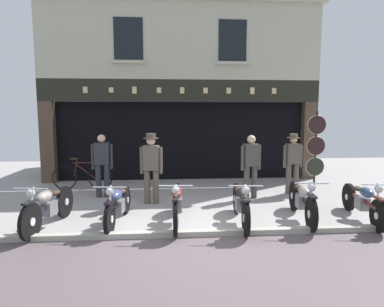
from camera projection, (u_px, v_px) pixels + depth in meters
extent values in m
cube|color=#989291|center=(183.00, 182.00, 10.86)|extent=(21.05, 10.00, 0.08)
cube|color=#A8A697|center=(196.00, 235.00, 5.98)|extent=(21.05, 0.16, 0.18)
cube|color=black|center=(180.00, 137.00, 12.97)|extent=(8.33, 4.00, 2.60)
cube|color=#4C3D2D|center=(48.00, 142.00, 10.54)|extent=(0.44, 0.36, 2.60)
cube|color=#4C3D2D|center=(308.00, 140.00, 11.21)|extent=(0.44, 0.36, 2.60)
cube|color=black|center=(182.00, 137.00, 11.23)|extent=(7.97, 0.03, 2.18)
cube|color=black|center=(182.00, 91.00, 10.62)|extent=(9.05, 0.24, 0.70)
cube|color=#DBC684|center=(85.00, 90.00, 10.25)|extent=(0.14, 0.03, 0.20)
cube|color=#DBC684|center=(111.00, 90.00, 10.31)|extent=(0.14, 0.03, 0.16)
cube|color=#DBC684|center=(134.00, 90.00, 10.37)|extent=(0.14, 0.03, 0.22)
cube|color=#DBC684|center=(159.00, 90.00, 10.43)|extent=(0.14, 0.03, 0.17)
cube|color=#DBC684|center=(182.00, 90.00, 10.48)|extent=(0.14, 0.03, 0.20)
cube|color=#DBC684|center=(206.00, 91.00, 10.54)|extent=(0.14, 0.03, 0.18)
cube|color=#DBC684|center=(229.00, 91.00, 10.60)|extent=(0.14, 0.03, 0.19)
cube|color=#DBC684|center=(252.00, 91.00, 10.66)|extent=(0.14, 0.03, 0.22)
cube|color=#DBC684|center=(274.00, 91.00, 10.72)|extent=(0.14, 0.03, 0.19)
cube|color=#B9B89C|center=(182.00, 41.00, 10.51)|extent=(9.05, 0.40, 2.43)
cube|color=black|center=(128.00, 39.00, 10.17)|extent=(0.90, 0.02, 1.30)
cube|color=#B9B89C|center=(129.00, 62.00, 10.21)|extent=(1.10, 0.12, 0.10)
cube|color=black|center=(233.00, 41.00, 10.42)|extent=(0.90, 0.02, 1.30)
cube|color=#B9B89C|center=(232.00, 63.00, 10.47)|extent=(1.10, 0.12, 0.10)
cylinder|color=black|center=(30.00, 222.00, 5.73)|extent=(0.17, 0.67, 0.67)
cylinder|color=silver|center=(30.00, 222.00, 5.73)|extent=(0.12, 0.16, 0.15)
cylinder|color=black|center=(65.00, 202.00, 7.04)|extent=(0.18, 0.67, 0.67)
cylinder|color=silver|center=(65.00, 202.00, 7.04)|extent=(0.13, 0.16, 0.15)
cube|color=black|center=(49.00, 205.00, 6.37)|extent=(0.25, 1.22, 0.07)
cube|color=slate|center=(49.00, 208.00, 6.38)|extent=(0.24, 0.35, 0.26)
ellipsoid|color=gray|center=(44.00, 197.00, 6.19)|extent=(0.28, 0.49, 0.20)
ellipsoid|color=#38281E|center=(54.00, 193.00, 6.59)|extent=(0.24, 0.33, 0.10)
cube|color=black|center=(29.00, 202.00, 5.69)|extent=(0.15, 0.37, 0.04)
sphere|color=silver|center=(31.00, 193.00, 5.73)|extent=(0.15, 0.15, 0.15)
cylinder|color=silver|center=(30.00, 189.00, 5.72)|extent=(0.62, 0.11, 0.02)
cylinder|color=silver|center=(31.00, 205.00, 5.74)|extent=(0.08, 0.28, 0.61)
cylinder|color=black|center=(110.00, 219.00, 5.98)|extent=(0.13, 0.61, 0.61)
cylinder|color=silver|center=(110.00, 219.00, 5.98)|extent=(0.11, 0.14, 0.13)
cylinder|color=black|center=(126.00, 200.00, 7.30)|extent=(0.14, 0.61, 0.61)
cylinder|color=silver|center=(126.00, 200.00, 7.30)|extent=(0.12, 0.14, 0.13)
cube|color=black|center=(118.00, 203.00, 6.63)|extent=(0.19, 1.23, 0.07)
cube|color=slate|center=(118.00, 206.00, 6.63)|extent=(0.23, 0.34, 0.26)
ellipsoid|color=#374270|center=(116.00, 195.00, 6.44)|extent=(0.26, 0.48, 0.20)
ellipsoid|color=#38281E|center=(121.00, 191.00, 6.84)|extent=(0.23, 0.32, 0.10)
cube|color=black|center=(109.00, 202.00, 5.94)|extent=(0.14, 0.37, 0.04)
sphere|color=silver|center=(110.00, 192.00, 5.98)|extent=(0.15, 0.15, 0.15)
cylinder|color=silver|center=(110.00, 187.00, 5.97)|extent=(0.62, 0.09, 0.02)
cylinder|color=silver|center=(110.00, 203.00, 5.98)|extent=(0.06, 0.24, 0.62)
cylinder|color=black|center=(176.00, 218.00, 5.93)|extent=(0.12, 0.68, 0.68)
cylinder|color=silver|center=(176.00, 218.00, 5.93)|extent=(0.11, 0.16, 0.15)
cylinder|color=black|center=(178.00, 198.00, 7.36)|extent=(0.12, 0.68, 0.68)
cylinder|color=silver|center=(178.00, 198.00, 7.36)|extent=(0.12, 0.16, 0.15)
cube|color=black|center=(177.00, 201.00, 6.63)|extent=(0.16, 1.32, 0.07)
cube|color=slate|center=(177.00, 204.00, 6.64)|extent=(0.22, 0.33, 0.26)
ellipsoid|color=maroon|center=(177.00, 193.00, 6.44)|extent=(0.25, 0.47, 0.20)
ellipsoid|color=#38281E|center=(177.00, 189.00, 6.86)|extent=(0.22, 0.31, 0.10)
cube|color=black|center=(176.00, 198.00, 5.89)|extent=(0.12, 0.37, 0.04)
sphere|color=silver|center=(176.00, 190.00, 5.93)|extent=(0.15, 0.15, 0.15)
cylinder|color=silver|center=(176.00, 186.00, 5.92)|extent=(0.62, 0.07, 0.02)
cylinder|color=silver|center=(176.00, 202.00, 5.94)|extent=(0.06, 0.30, 0.60)
cylinder|color=black|center=(246.00, 218.00, 5.95)|extent=(0.13, 0.67, 0.67)
cylinder|color=silver|center=(246.00, 218.00, 5.95)|extent=(0.11, 0.16, 0.15)
cylinder|color=black|center=(236.00, 198.00, 7.35)|extent=(0.14, 0.67, 0.67)
cylinder|color=silver|center=(236.00, 198.00, 7.35)|extent=(0.12, 0.16, 0.15)
cube|color=black|center=(241.00, 201.00, 6.63)|extent=(0.19, 1.31, 0.07)
cube|color=slate|center=(241.00, 205.00, 6.64)|extent=(0.23, 0.34, 0.26)
ellipsoid|color=black|center=(242.00, 194.00, 6.44)|extent=(0.26, 0.48, 0.20)
ellipsoid|color=#38281E|center=(239.00, 190.00, 6.87)|extent=(0.23, 0.32, 0.10)
cube|color=black|center=(246.00, 199.00, 5.90)|extent=(0.13, 0.37, 0.04)
sphere|color=silver|center=(246.00, 190.00, 5.94)|extent=(0.15, 0.15, 0.15)
cylinder|color=silver|center=(246.00, 186.00, 5.94)|extent=(0.62, 0.08, 0.02)
cylinder|color=silver|center=(246.00, 202.00, 5.95)|extent=(0.06, 0.24, 0.62)
cylinder|color=black|center=(311.00, 214.00, 6.15)|extent=(0.17, 0.68, 0.68)
cylinder|color=silver|center=(311.00, 214.00, 6.15)|extent=(0.12, 0.16, 0.15)
cylinder|color=black|center=(294.00, 196.00, 7.54)|extent=(0.18, 0.68, 0.68)
cylinder|color=silver|center=(294.00, 196.00, 7.54)|extent=(0.13, 0.16, 0.15)
cube|color=black|center=(302.00, 198.00, 6.83)|extent=(0.27, 1.29, 0.07)
cube|color=slate|center=(302.00, 202.00, 6.84)|extent=(0.25, 0.35, 0.26)
ellipsoid|color=#A4A290|center=(304.00, 191.00, 6.64)|extent=(0.29, 0.49, 0.20)
ellipsoid|color=#38281E|center=(299.00, 187.00, 7.06)|extent=(0.24, 0.33, 0.10)
cube|color=black|center=(312.00, 196.00, 6.11)|extent=(0.15, 0.37, 0.04)
sphere|color=silver|center=(312.00, 187.00, 6.15)|extent=(0.15, 0.15, 0.15)
cylinder|color=silver|center=(312.00, 183.00, 6.14)|extent=(0.62, 0.12, 0.02)
cylinder|color=silver|center=(311.00, 199.00, 6.15)|extent=(0.07, 0.24, 0.62)
cylinder|color=black|center=(378.00, 216.00, 6.14)|extent=(0.17, 0.63, 0.62)
cylinder|color=silver|center=(378.00, 216.00, 6.14)|extent=(0.12, 0.15, 0.14)
cylinder|color=black|center=(349.00, 197.00, 7.53)|extent=(0.18, 0.63, 0.62)
cylinder|color=silver|center=(349.00, 197.00, 7.53)|extent=(0.13, 0.15, 0.14)
cube|color=#561F1C|center=(362.00, 200.00, 6.82)|extent=(0.27, 1.29, 0.07)
cube|color=slate|center=(362.00, 203.00, 6.83)|extent=(0.25, 0.35, 0.26)
ellipsoid|color=navy|center=(367.00, 192.00, 6.63)|extent=(0.29, 0.49, 0.20)
ellipsoid|color=#38281E|center=(358.00, 189.00, 7.05)|extent=(0.24, 0.33, 0.10)
cube|color=#561F1C|center=(380.00, 199.00, 6.10)|extent=(0.15, 0.37, 0.04)
sphere|color=silver|center=(379.00, 189.00, 6.14)|extent=(0.15, 0.15, 0.15)
cylinder|color=silver|center=(379.00, 185.00, 6.13)|extent=(0.62, 0.12, 0.02)
cylinder|color=silver|center=(378.00, 200.00, 6.14)|extent=(0.07, 0.23, 0.62)
cylinder|color=#2D2D33|center=(107.00, 180.00, 8.74)|extent=(0.15, 0.15, 0.91)
cylinder|color=#2D2D33|center=(99.00, 180.00, 8.72)|extent=(0.15, 0.15, 0.91)
cube|color=#2D2D33|center=(102.00, 153.00, 8.64)|extent=(0.38, 0.23, 0.57)
cube|color=silver|center=(103.00, 150.00, 8.75)|extent=(0.14, 0.02, 0.32)
cube|color=maroon|center=(103.00, 151.00, 8.76)|extent=(0.05, 0.01, 0.30)
cylinder|color=#2D2D33|center=(111.00, 157.00, 8.68)|extent=(0.09, 0.09, 0.66)
cylinder|color=#2D2D33|center=(93.00, 157.00, 8.63)|extent=(0.09, 0.09, 0.66)
sphere|color=beige|center=(101.00, 138.00, 8.59)|extent=(0.21, 0.21, 0.21)
cylinder|color=brown|center=(156.00, 187.00, 8.07)|extent=(0.15, 0.15, 0.86)
cylinder|color=brown|center=(147.00, 186.00, 8.09)|extent=(0.15, 0.15, 0.86)
cube|color=brown|center=(151.00, 158.00, 7.99)|extent=(0.41, 0.27, 0.60)
cube|color=white|center=(152.00, 154.00, 8.10)|extent=(0.14, 0.04, 0.34)
cube|color=#47234C|center=(152.00, 155.00, 8.11)|extent=(0.05, 0.02, 0.31)
cylinder|color=brown|center=(161.00, 161.00, 7.98)|extent=(0.09, 0.09, 0.65)
cylinder|color=brown|center=(142.00, 160.00, 8.02)|extent=(0.09, 0.09, 0.65)
sphere|color=beige|center=(151.00, 141.00, 7.94)|extent=(0.22, 0.22, 0.22)
cylinder|color=#4C4238|center=(151.00, 138.00, 7.94)|extent=(0.37, 0.37, 0.01)
cylinder|color=#4C4238|center=(151.00, 136.00, 7.93)|extent=(0.23, 0.23, 0.12)
cylinder|color=#47423D|center=(254.00, 182.00, 8.61)|extent=(0.15, 0.15, 0.88)
cylinder|color=#47423D|center=(247.00, 182.00, 8.55)|extent=(0.15, 0.15, 0.88)
cube|color=#47423D|center=(251.00, 155.00, 8.49)|extent=(0.42, 0.30, 0.58)
cube|color=silver|center=(249.00, 152.00, 8.60)|extent=(0.14, 0.05, 0.32)
cube|color=navy|center=(249.00, 152.00, 8.61)|extent=(0.05, 0.02, 0.30)
cylinder|color=#47423D|center=(259.00, 157.00, 8.57)|extent=(0.09, 0.09, 0.64)
cylinder|color=#47423D|center=(243.00, 158.00, 8.44)|extent=(0.09, 0.09, 0.64)
sphere|color=beige|center=(251.00, 139.00, 8.45)|extent=(0.22, 0.22, 0.22)
cylinder|color=brown|center=(296.00, 178.00, 9.14)|extent=(0.15, 0.15, 0.86)
cylinder|color=brown|center=(288.00, 178.00, 9.10)|extent=(0.15, 0.15, 0.86)
cube|color=brown|center=(293.00, 154.00, 9.03)|extent=(0.40, 0.25, 0.55)
cube|color=silver|center=(291.00, 151.00, 9.14)|extent=(0.14, 0.03, 0.31)
cube|color=black|center=(291.00, 151.00, 9.15)|extent=(0.05, 0.02, 0.29)
cylinder|color=brown|center=(301.00, 156.00, 9.08)|extent=(0.09, 0.09, 0.61)
cylinder|color=brown|center=(285.00, 157.00, 9.00)|extent=(0.09, 0.09, 0.61)
sphere|color=tan|center=(294.00, 140.00, 8.99)|extent=(0.20, 0.20, 0.20)
cylinder|color=brown|center=(294.00, 138.00, 8.98)|extent=(0.34, 0.34, 0.01)
cylinder|color=brown|center=(294.00, 136.00, 8.97)|extent=(0.21, 0.21, 0.11)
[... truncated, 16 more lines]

